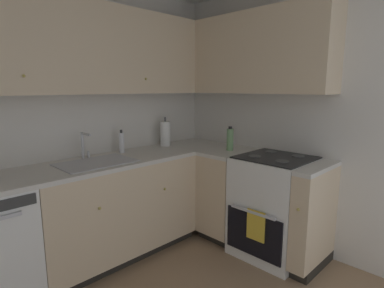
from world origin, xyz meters
name	(u,v)px	position (x,y,z in m)	size (l,w,h in m)	color
wall_back	(45,123)	(0.00, 1.44, 1.24)	(3.65, 0.05, 2.48)	silver
wall_right	(306,120)	(1.80, 0.00, 1.24)	(0.05, 2.93, 2.48)	silver
lower_cabinets_back	(116,209)	(0.44, 1.12, 0.44)	(1.46, 0.62, 0.88)	beige
countertop_back	(113,161)	(0.44, 1.11, 0.90)	(2.67, 0.60, 0.04)	beige
lower_cabinets_right	(250,201)	(1.48, 0.37, 0.44)	(0.62, 1.16, 0.88)	beige
countertop_right	(251,156)	(1.47, 0.37, 0.90)	(0.60, 1.16, 0.03)	beige
oven_range	(274,205)	(1.49, 0.11, 0.46)	(0.68, 0.62, 1.06)	white
upper_cabinets_back	(82,49)	(0.28, 1.25, 1.85)	(2.35, 0.34, 0.74)	beige
upper_cabinets_right	(246,55)	(1.61, 0.56, 1.85)	(0.32, 1.71, 0.74)	beige
sink	(96,168)	(0.26, 1.08, 0.87)	(0.61, 0.40, 0.10)	#B7B7BC
faucet	(84,143)	(0.26, 1.29, 1.05)	(0.07, 0.16, 0.24)	silver
soap_bottle	(122,143)	(0.64, 1.29, 1.01)	(0.05, 0.05, 0.22)	silver
paper_towel_roll	(165,134)	(1.18, 1.27, 1.05)	(0.11, 0.11, 0.32)	white
oil_bottle	(230,139)	(1.47, 0.62, 1.03)	(0.07, 0.07, 0.24)	#729E66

